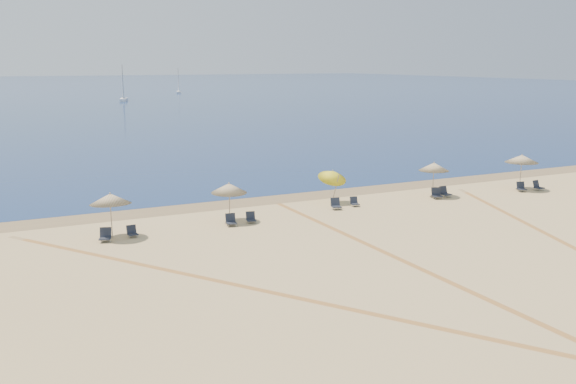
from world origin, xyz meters
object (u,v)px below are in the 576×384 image
Objects in this scene: chair_4 at (231,220)px; chair_6 at (336,204)px; umbrella_4 at (434,167)px; chair_11 at (538,186)px; umbrella_3 at (333,175)px; chair_10 at (521,187)px; chair_8 at (437,194)px; chair_9 at (445,192)px; sailboat_1 at (123,90)px; umbrella_5 at (522,159)px; chair_7 at (354,202)px; chair_5 at (251,218)px; chair_3 at (132,232)px; umbrella_1 at (110,199)px; sailboat_2 at (178,85)px; chair_2 at (105,235)px; umbrella_2 at (229,188)px.

chair_6 is at bearing 16.36° from chair_4.
umbrella_4 reaches higher than chair_11.
chair_4 is at bearing -162.66° from umbrella_3.
umbrella_4 reaches higher than chair_10.
chair_8 is 1.14× the size of chair_11.
chair_9 is 118.59m from sailboat_1.
chair_8 is at bearing 178.79° from umbrella_5.
chair_7 is at bearing 174.03° from chair_9.
umbrella_4 is at bearing 16.91° from chair_5.
chair_5 is 0.82× the size of chair_8.
chair_3 is 0.75× the size of chair_10.
chair_4 is at bearing -158.11° from chair_6.
chair_10 is (6.15, -0.93, -0.02)m from chair_9.
chair_8 is 8.48m from chair_11.
sailboat_1 reaches higher than umbrella_3.
umbrella_1 reaches higher than chair_10.
chair_10 is at bearing -80.97° from sailboat_2.
chair_4 is at bearing 171.68° from chair_11.
chair_5 is 13.91m from chair_8.
umbrella_1 is 0.29× the size of sailboat_1.
chair_4 is (5.56, -0.10, 0.03)m from chair_3.
chair_9 is 0.09× the size of sailboat_1.
chair_2 is at bearing -172.40° from chair_3.
chair_5 is (-6.79, -2.40, -1.62)m from umbrella_3.
chair_2 is 1.09× the size of chair_11.
chair_7 is (15.47, 0.80, -1.84)m from umbrella_1.
chair_9 is at bearing 8.34° from chair_7.
chair_9 is at bearing 1.33° from umbrella_1.
chair_8 is at bearing -106.05° from umbrella_4.
chair_8 is (20.74, 0.60, 0.06)m from chair_3.
umbrella_2 is 3.14× the size of chair_4.
chair_4 is (-22.63, -0.55, -1.96)m from umbrella_5.
chair_3 is at bearing -167.94° from chair_5.
chair_7 is 118.65m from sailboat_1.
chair_2 is 0.10× the size of sailboat_1.
umbrella_2 is 0.27× the size of sailboat_1.
umbrella_5 reaches higher than chair_10.
umbrella_5 is 2.31m from chair_11.
chair_9 is at bearing -83.30° from sailboat_2.
chair_7 is 0.89× the size of chair_9.
umbrella_5 reaches higher than chair_7.
chair_9 is 6.22m from chair_10.
sailboat_2 is (18.59, 151.71, 1.90)m from chair_10.
chair_5 is 7.73m from chair_7.
chair_8 is (22.17, 0.87, 0.02)m from chair_2.
umbrella_4 is 118.13m from sailboat_1.
chair_2 is 8.28m from chair_5.
umbrella_1 is 1.05× the size of umbrella_2.
sailboat_1 is (-5.51, 119.65, 2.26)m from chair_11.
chair_3 is at bearing -159.89° from chair_10.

